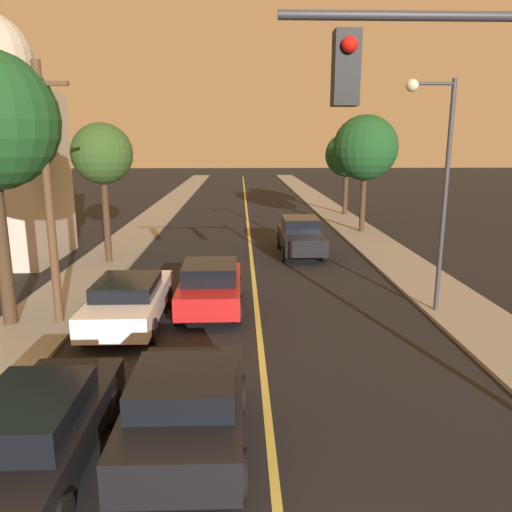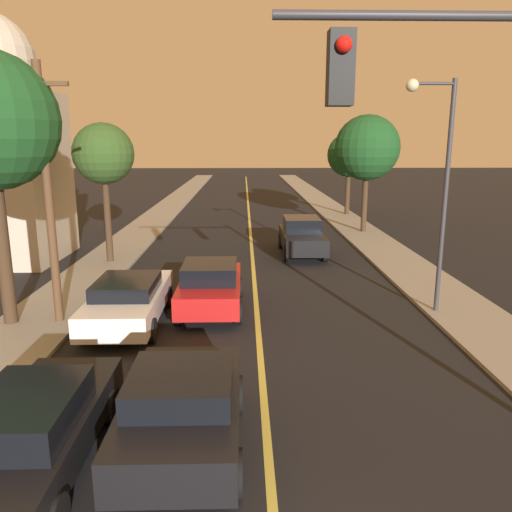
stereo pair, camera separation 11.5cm
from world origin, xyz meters
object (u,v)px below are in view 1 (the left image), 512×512
car_outer_lane_second (129,300)px  tree_right_near (347,155)px  utility_pole_left (48,192)px  tree_left_near (102,155)px  car_near_lane_front (186,408)px  streetlamp_right (436,167)px  car_outer_lane_front (36,432)px  car_near_lane_second (211,286)px  car_far_oncoming (301,236)px  tree_right_far (365,148)px

car_outer_lane_second → tree_right_near: (10.88, 21.85, 3.55)m
utility_pole_left → tree_left_near: utility_pole_left is taller
car_outer_lane_second → tree_right_near: size_ratio=0.83×
car_near_lane_front → streetlamp_right: size_ratio=0.57×
car_outer_lane_front → car_near_lane_second: bearing=74.0°
car_far_oncoming → streetlamp_right: size_ratio=0.69×
car_near_lane_second → tree_left_near: (-4.82, 6.31, 3.92)m
car_outer_lane_front → tree_right_far: tree_right_far is taller
car_outer_lane_front → tree_left_near: (-2.52, 14.37, 3.96)m
car_outer_lane_second → car_far_oncoming: car_far_oncoming is taller
streetlamp_right → tree_left_near: streetlamp_right is taller
car_far_oncoming → tree_right_near: bearing=-110.6°
car_outer_lane_front → streetlamp_right: (9.04, 7.47, 3.77)m
car_far_oncoming → tree_left_near: tree_left_near is taller
car_near_lane_front → utility_pole_left: 8.24m
car_far_oncoming → car_outer_lane_front: bearing=69.0°
utility_pole_left → tree_left_near: size_ratio=1.22×
car_outer_lane_front → tree_right_far: (10.40, 21.53, 4.14)m
car_near_lane_front → car_near_lane_second: bearing=90.0°
streetlamp_right → tree_right_near: streetlamp_right is taller
car_far_oncoming → tree_left_near: bearing=10.7°
tree_left_near → car_far_oncoming: bearing=10.7°
streetlamp_right → tree_right_near: bearing=85.0°
car_near_lane_second → tree_right_near: size_ratio=0.74×
car_near_lane_second → tree_right_near: tree_right_near is taller
utility_pole_left → tree_right_far: (12.47, 14.67, 1.00)m
car_near_lane_front → utility_pole_left: (-4.37, 6.26, 3.09)m
car_near_lane_front → tree_left_near: bearing=109.3°
car_far_oncoming → tree_right_far: (4.27, 5.52, 4.01)m
car_outer_lane_second → car_far_oncoming: bearing=56.3°
utility_pole_left → tree_right_far: bearing=49.6°
car_outer_lane_second → streetlamp_right: size_ratio=0.69×
car_far_oncoming → tree_right_far: bearing=-127.7°
car_outer_lane_second → tree_left_near: bearing=108.4°
tree_right_far → tree_right_near: bearing=86.1°
utility_pole_left → tree_right_near: (12.95, 21.81, 0.41)m
car_near_lane_front → car_near_lane_second: 7.47m
car_near_lane_front → car_far_oncoming: (3.83, 15.41, 0.09)m
car_near_lane_front → car_far_oncoming: bearing=76.1°
car_near_lane_front → tree_right_near: size_ratio=0.68×
car_near_lane_front → car_outer_lane_front: bearing=-165.7°
tree_right_near → car_near_lane_front: bearing=-107.0°
car_outer_lane_second → car_far_oncoming: (6.13, 9.18, 0.14)m
tree_right_near → car_far_oncoming: bearing=-110.6°
car_near_lane_second → car_outer_lane_second: (-2.31, -1.24, -0.04)m
tree_right_near → tree_right_far: bearing=-93.9°
car_near_lane_second → streetlamp_right: size_ratio=0.62×
streetlamp_right → car_outer_lane_front: bearing=-140.4°
utility_pole_left → tree_left_near: bearing=93.4°
car_far_oncoming → tree_left_near: (-8.65, -1.63, 3.83)m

